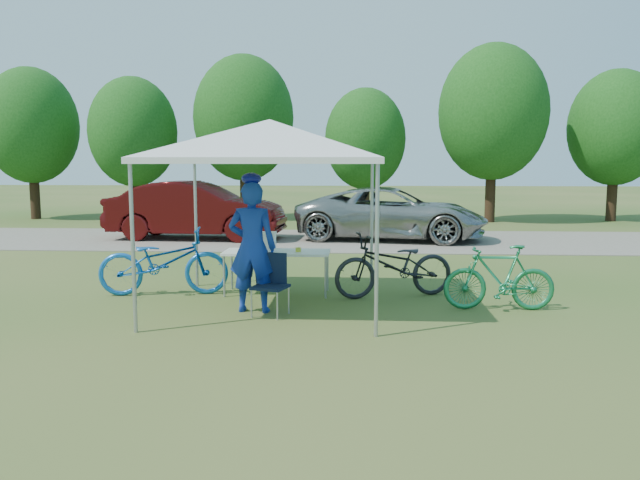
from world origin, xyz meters
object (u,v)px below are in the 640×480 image
object	(u,v)px
folding_chair	(271,279)
sedan	(196,210)
cyclist	(252,247)
bike_green	(499,278)
folding_table	(277,254)
cooler	(263,241)
bike_dark	(395,265)
bike_blue	(164,262)
minivan	(392,213)

from	to	relation	value
folding_chair	sedan	size ratio (longest dim) A/B	0.18
cyclist	bike_green	bearing A→B (deg)	-172.54
sedan	folding_chair	bearing A→B (deg)	-155.79
folding_table	bike_green	distance (m)	3.47
cooler	bike_dark	bearing A→B (deg)	-3.91
folding_table	bike_blue	bearing A→B (deg)	-174.04
folding_table	sedan	distance (m)	7.78
cooler	bike_dark	size ratio (longest dim) A/B	0.22
folding_chair	bike_dark	world-z (taller)	bike_dark
folding_chair	minivan	distance (m)	8.91
sedan	folding_table	bearing A→B (deg)	-152.80
cooler	bike_green	xyz separation A→B (m)	(3.57, -0.92, -0.38)
bike_green	minivan	world-z (taller)	minivan
minivan	folding_chair	bearing A→B (deg)	175.47
folding_chair	minivan	world-z (taller)	minivan
bike_dark	minivan	bearing A→B (deg)	159.31
bike_blue	minivan	size ratio (longest dim) A/B	0.40
bike_green	cooler	bearing A→B (deg)	-104.84
folding_chair	bike_green	xyz separation A→B (m)	(3.24, 0.46, -0.03)
folding_table	bike_dark	world-z (taller)	bike_dark
minivan	sedan	size ratio (longest dim) A/B	1.07
sedan	cyclist	bearing A→B (deg)	-157.18
bike_green	folding_table	bearing A→B (deg)	-105.80
bike_blue	bike_green	distance (m)	5.19
folding_table	bike_dark	distance (m)	1.89
bike_blue	sedan	size ratio (longest dim) A/B	0.42
bike_dark	sedan	size ratio (longest dim) A/B	0.40
bike_dark	folding_table	bearing A→B (deg)	-112.50
folding_chair	bike_blue	size ratio (longest dim) A/B	0.42
cooler	bike_blue	world-z (taller)	bike_blue
bike_blue	folding_table	bearing A→B (deg)	-93.72
folding_table	cyclist	distance (m)	1.28
bike_blue	minivan	bearing A→B (deg)	-38.00
cyclist	sedan	size ratio (longest dim) A/B	0.39
folding_chair	cooler	size ratio (longest dim) A/B	2.03
bike_green	cyclist	bearing A→B (deg)	-85.23
folding_table	minivan	xyz separation A→B (m)	(2.22, 7.27, 0.08)
folding_chair	bike_blue	bearing A→B (deg)	165.02
cooler	bike_blue	bearing A→B (deg)	-173.17
minivan	sedan	distance (m)	5.40
bike_blue	folding_chair	bearing A→B (deg)	-131.69
bike_green	minivan	size ratio (longest dim) A/B	0.31
cyclist	bike_dark	distance (m)	2.38
folding_table	bike_green	bearing A→B (deg)	-15.44
cyclist	bike_blue	world-z (taller)	cyclist
cooler	folding_table	bearing A→B (deg)	-0.00
bike_blue	bike_dark	distance (m)	3.69
bike_blue	bike_dark	size ratio (longest dim) A/B	1.05
folding_chair	bike_green	bearing A→B (deg)	25.05
cyclist	folding_chair	bearing A→B (deg)	156.12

